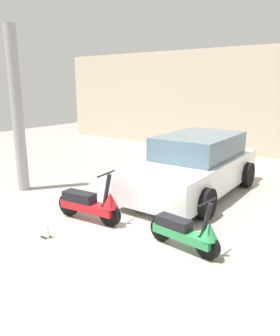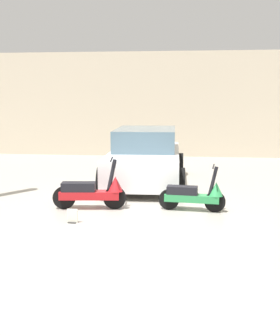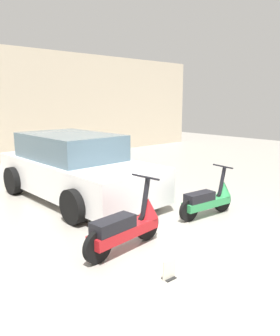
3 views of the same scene
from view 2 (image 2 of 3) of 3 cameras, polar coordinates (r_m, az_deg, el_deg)
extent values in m
plane|color=#9E998E|center=(8.19, -1.60, -6.73)|extent=(28.00, 28.00, 0.00)
cube|color=beige|center=(16.59, 2.41, 8.57)|extent=(19.60, 0.12, 4.04)
cylinder|color=black|center=(8.78, -3.45, -4.04)|extent=(0.48, 0.13, 0.47)
cylinder|color=black|center=(8.90, -10.23, -3.98)|extent=(0.48, 0.13, 0.47)
cube|color=#B2191E|center=(8.81, -6.87, -3.65)|extent=(1.26, 0.42, 0.16)
cube|color=black|center=(8.81, -8.33, -2.53)|extent=(0.72, 0.35, 0.19)
cylinder|color=black|center=(8.68, -3.85, -0.99)|extent=(0.23, 0.10, 0.67)
cylinder|color=black|center=(8.63, -3.88, 1.20)|extent=(0.09, 0.55, 0.03)
cone|color=#B2191E|center=(8.71, -3.35, -2.15)|extent=(0.35, 0.35, 0.31)
cylinder|color=black|center=(8.67, 10.12, -4.52)|extent=(0.43, 0.12, 0.42)
cylinder|color=black|center=(8.75, 3.94, -4.27)|extent=(0.43, 0.12, 0.42)
cube|color=#2D8C4C|center=(8.68, 7.02, -4.06)|extent=(1.13, 0.37, 0.15)
cube|color=black|center=(8.67, 5.73, -3.00)|extent=(0.64, 0.31, 0.17)
cylinder|color=black|center=(8.58, 9.87, -1.75)|extent=(0.20, 0.09, 0.60)
cylinder|color=black|center=(8.52, 9.93, 0.22)|extent=(0.08, 0.49, 0.03)
cone|color=#2D8C4C|center=(8.61, 10.28, -2.82)|extent=(0.31, 0.31, 0.28)
cube|color=white|center=(11.34, 0.70, 0.62)|extent=(1.88, 4.34, 0.72)
cube|color=slate|center=(11.52, 0.80, 3.97)|extent=(1.63, 2.44, 0.56)
cylinder|color=black|center=(10.04, 5.46, -1.81)|extent=(0.24, 0.66, 0.66)
cylinder|color=black|center=(10.18, -5.08, -1.64)|extent=(0.24, 0.66, 0.66)
cylinder|color=black|center=(12.67, 5.34, 0.55)|extent=(0.24, 0.66, 0.66)
cylinder|color=black|center=(12.78, -3.03, 0.66)|extent=(0.24, 0.66, 0.66)
cube|color=black|center=(7.97, -9.12, -7.27)|extent=(0.17, 0.13, 0.01)
cube|color=silver|center=(7.94, -9.15, -6.42)|extent=(0.20, 0.04, 0.26)
camera|label=1|loc=(4.76, 39.25, 12.12)|focal=35.00mm
camera|label=3|loc=(6.82, -39.44, 6.71)|focal=35.00mm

